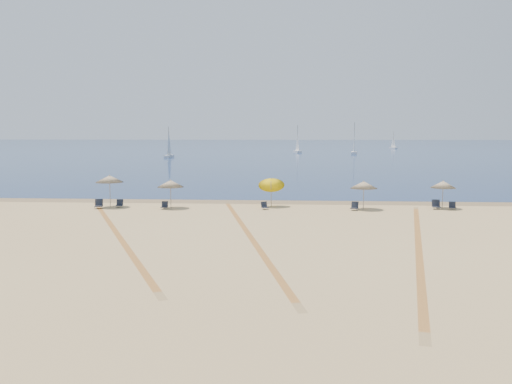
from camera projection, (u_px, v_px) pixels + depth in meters
The scene contains 20 objects.
ground at pixel (224, 276), 22.02m from camera, with size 160.00×160.00×0.00m, color tan.
ocean at pixel (285, 146), 245.13m from camera, with size 500.00×500.00×0.00m, color #0C2151.
wet_sand at pixel (259, 202), 45.82m from camera, with size 500.00×500.00×0.00m, color olive.
umbrella_1 at pixel (110, 179), 42.42m from camera, with size 2.26×2.26×2.61m.
umbrella_2 at pixel (171, 184), 41.83m from camera, with size 2.13×2.13×2.29m.
umbrella_3 at pixel (271, 182), 42.60m from camera, with size 2.11×2.14×2.72m.
umbrella_4 at pixel (364, 185), 41.19m from camera, with size 2.13×2.13×2.25m.
umbrella_5 at pixel (443, 184), 41.67m from camera, with size 1.98×1.98×2.24m.
chair_2 at pixel (99, 204), 41.78m from camera, with size 0.76×0.84×0.73m.
chair_3 at pixel (120, 204), 42.41m from camera, with size 0.59×0.67×0.63m.
chair_4 at pixel (165, 206), 41.47m from camera, with size 0.50×0.58×0.60m.
chair_5 at pixel (265, 206), 41.29m from camera, with size 0.68×0.72×0.59m.
chair_6 at pixel (355, 206), 40.81m from camera, with size 0.71×0.77×0.65m.
chair_7 at pixel (436, 205), 41.43m from camera, with size 0.66×0.76×0.73m.
chair_8 at pixel (452, 206), 41.15m from camera, with size 0.57×0.65×0.61m.
sailboat_0 at pixel (298, 144), 159.57m from camera, with size 2.55×5.69×8.22m.
sailboat_1 at pixel (393, 143), 199.69m from camera, with size 2.41×4.57×6.60m.
sailboat_2 at pixel (169, 148), 127.94m from camera, with size 1.46×5.01×7.39m.
sailboat_3 at pixel (354, 144), 148.67m from camera, with size 2.28×6.04×8.78m.
tire_tracks at pixel (254, 235), 30.94m from camera, with size 53.32×38.84×0.00m.
Camera 1 is at (2.74, -21.36, 5.96)m, focal length 37.14 mm.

